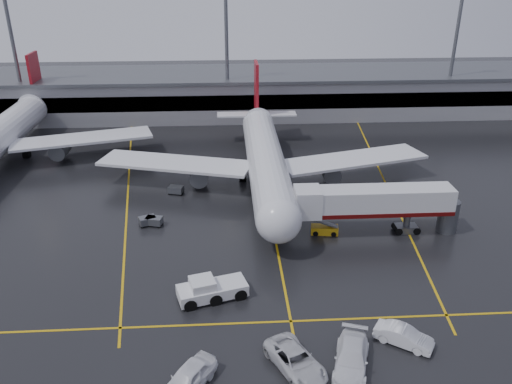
{
  "coord_description": "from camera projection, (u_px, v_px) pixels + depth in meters",
  "views": [
    {
      "loc": [
        -5.49,
        -59.8,
        30.5
      ],
      "look_at": [
        -2.0,
        -2.0,
        4.0
      ],
      "focal_mm": 36.16,
      "sensor_mm": 36.0,
      "label": 1
    }
  ],
  "objects": [
    {
      "name": "service_van_b",
      "position": [
        351.0,
        358.0,
        41.65
      ],
      "size": [
        4.48,
        6.98,
        1.88
      ],
      "primitive_type": "imported",
      "rotation": [
        0.0,
        0.0,
        -0.31
      ],
      "color": "white",
      "rests_on": "ground"
    },
    {
      "name": "apron_line_left",
      "position": [
        128.0,
        186.0,
        75.24
      ],
      "size": [
        9.99,
        69.35,
        0.02
      ],
      "primitive_type": "cube",
      "rotation": [
        0.0,
        0.0,
        0.14
      ],
      "color": "gold",
      "rests_on": "ground"
    },
    {
      "name": "light_mast_right",
      "position": [
        455.0,
        46.0,
        101.56
      ],
      "size": [
        3.0,
        1.2,
        25.45
      ],
      "color": "#595B60",
      "rests_on": "ground"
    },
    {
      "name": "service_van_d",
      "position": [
        188.0,
        378.0,
        39.64
      ],
      "size": [
        4.97,
        5.87,
        1.9
      ],
      "primitive_type": "imported",
      "rotation": [
        0.0,
        0.0,
        -0.59
      ],
      "color": "white",
      "rests_on": "ground"
    },
    {
      "name": "service_van_c",
      "position": [
        404.0,
        336.0,
        44.21
      ],
      "size": [
        5.13,
        4.24,
        1.65
      ],
      "primitive_type": "imported",
      "rotation": [
        0.0,
        0.0,
        0.98
      ],
      "color": "white",
      "rests_on": "ground"
    },
    {
      "name": "light_mast_left",
      "position": [
        14.0,
        50.0,
        96.9
      ],
      "size": [
        3.0,
        1.2,
        25.45
      ],
      "color": "#595B60",
      "rests_on": "ground"
    },
    {
      "name": "service_van_a",
      "position": [
        296.0,
        361.0,
        41.47
      ],
      "size": [
        5.34,
        6.95,
        1.75
      ],
      "primitive_type": "imported",
      "rotation": [
        0.0,
        0.0,
        0.44
      ],
      "color": "silver",
      "rests_on": "ground"
    },
    {
      "name": "terminal",
      "position": [
        251.0,
        93.0,
        108.98
      ],
      "size": [
        122.0,
        19.0,
        8.6
      ],
      "color": "gray",
      "rests_on": "ground"
    },
    {
      "name": "baggage_cart_c",
      "position": [
        176.0,
        190.0,
        72.53
      ],
      "size": [
        2.29,
        1.81,
        1.12
      ],
      "color": "#595B60",
      "rests_on": "ground"
    },
    {
      "name": "apron_line_right",
      "position": [
        384.0,
        180.0,
        77.33
      ],
      "size": [
        7.57,
        69.64,
        0.02
      ],
      "primitive_type": "cube",
      "rotation": [
        0.0,
        0.0,
        -0.1
      ],
      "color": "gold",
      "rests_on": "ground"
    },
    {
      "name": "belt_loader",
      "position": [
        324.0,
        230.0,
        62.14
      ],
      "size": [
        3.39,
        1.9,
        2.05
      ],
      "color": "gold",
      "rests_on": "ground"
    },
    {
      "name": "main_airliner",
      "position": [
        265.0,
        157.0,
        74.32
      ],
      "size": [
        48.8,
        45.6,
        14.1
      ],
      "color": "silver",
      "rests_on": "ground"
    },
    {
      "name": "apron_line_stop",
      "position": [
        291.0,
        321.0,
        47.3
      ],
      "size": [
        60.0,
        0.25,
        0.02
      ],
      "primitive_type": "cube",
      "color": "gold",
      "rests_on": "ground"
    },
    {
      "name": "baggage_cart_a",
      "position": [
        154.0,
        221.0,
        63.96
      ],
      "size": [
        2.25,
        1.73,
        1.12
      ],
      "color": "#595B60",
      "rests_on": "ground"
    },
    {
      "name": "baggage_cart_b",
      "position": [
        147.0,
        220.0,
        64.04
      ],
      "size": [
        2.36,
        2.0,
        1.12
      ],
      "color": "#595B60",
      "rests_on": "ground"
    },
    {
      "name": "pushback_tractor",
      "position": [
        210.0,
        290.0,
        50.15
      ],
      "size": [
        7.19,
        4.47,
        2.4
      ],
      "color": "silver",
      "rests_on": "ground"
    },
    {
      "name": "light_mast_mid",
      "position": [
        227.0,
        48.0,
        99.09
      ],
      "size": [
        3.0,
        1.2,
        25.45
      ],
      "color": "#595B60",
      "rests_on": "ground"
    },
    {
      "name": "jet_bridge",
      "position": [
        375.0,
        204.0,
        60.84
      ],
      "size": [
        19.9,
        3.4,
        6.05
      ],
      "color": "silver",
      "rests_on": "ground"
    },
    {
      "name": "apron_line_centre",
      "position": [
        270.0,
        213.0,
        67.27
      ],
      "size": [
        0.25,
        90.0,
        0.02
      ],
      "primitive_type": "cube",
      "color": "gold",
      "rests_on": "ground"
    },
    {
      "name": "ground",
      "position": [
        270.0,
        213.0,
        67.27
      ],
      "size": [
        220.0,
        220.0,
        0.0
      ],
      "primitive_type": "plane",
      "color": "black",
      "rests_on": "ground"
    }
  ]
}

